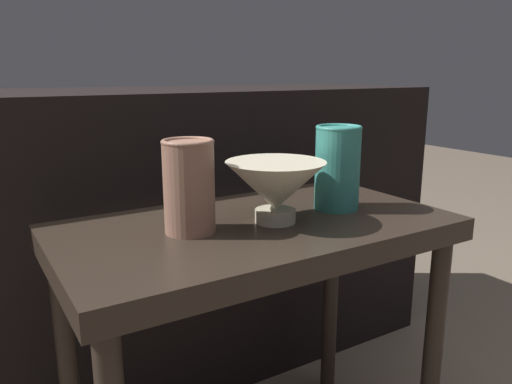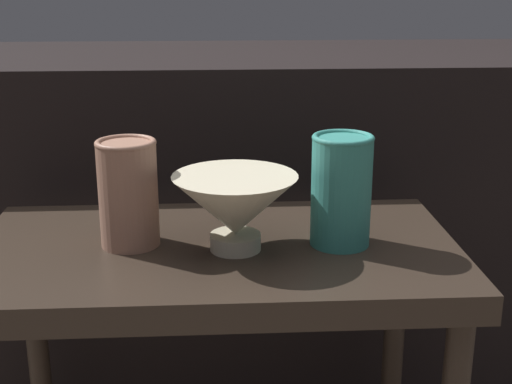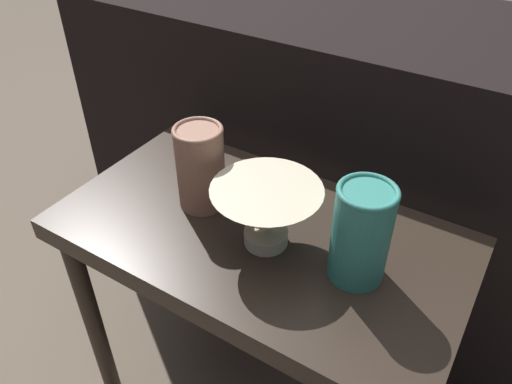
% 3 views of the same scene
% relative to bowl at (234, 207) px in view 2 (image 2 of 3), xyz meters
% --- Properties ---
extents(table, '(0.69, 0.38, 0.53)m').
position_rel_bowl_xyz_m(table, '(-0.03, 0.02, -0.14)').
color(table, '#2D231C').
rests_on(table, ground_plane).
extents(couch_backdrop, '(1.48, 0.50, 0.75)m').
position_rel_bowl_xyz_m(couch_backdrop, '(-0.03, 0.53, -0.22)').
color(couch_backdrop, black).
rests_on(couch_backdrop, ground_plane).
extents(bowl, '(0.17, 0.17, 0.11)m').
position_rel_bowl_xyz_m(bowl, '(0.00, 0.00, 0.00)').
color(bowl, beige).
rests_on(bowl, table).
extents(vase_textured_left, '(0.08, 0.08, 0.15)m').
position_rel_bowl_xyz_m(vase_textured_left, '(-0.15, 0.03, 0.02)').
color(vase_textured_left, '#996B56').
rests_on(vase_textured_left, table).
extents(vase_colorful_right, '(0.09, 0.09, 0.16)m').
position_rel_bowl_xyz_m(vase_colorful_right, '(0.15, 0.01, 0.02)').
color(vase_colorful_right, teal).
rests_on(vase_colorful_right, table).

